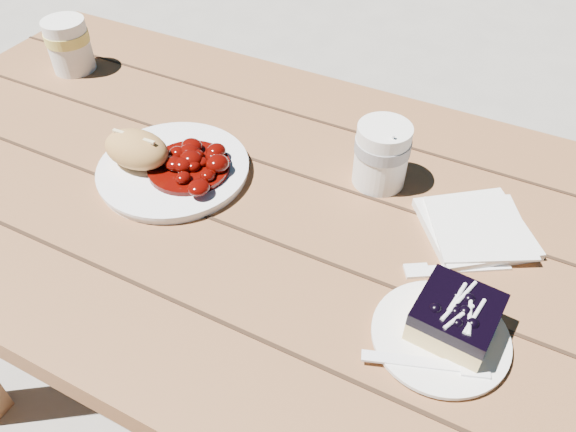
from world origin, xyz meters
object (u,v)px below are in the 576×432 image
at_px(main_plate, 174,170).
at_px(dessert_plate, 440,337).
at_px(bread_roll, 136,149).
at_px(picnic_table, 386,310).
at_px(second_cup, 69,45).
at_px(blueberry_cake, 456,317).
at_px(coffee_cup, 381,155).

bearing_deg(main_plate, dessert_plate, -13.20).
bearing_deg(main_plate, bread_roll, -160.02).
relative_size(picnic_table, second_cup, 18.20).
relative_size(dessert_plate, blueberry_cake, 1.63).
bearing_deg(picnic_table, bread_roll, -175.60).
height_order(picnic_table, main_plate, main_plate).
distance_m(bread_roll, dessert_plate, 0.57).
height_order(bread_roll, coffee_cup, coffee_cup).
bearing_deg(coffee_cup, second_cup, 175.96).
relative_size(main_plate, second_cup, 2.30).
bearing_deg(dessert_plate, coffee_cup, 125.12).
bearing_deg(blueberry_cake, dessert_plate, -118.75).
height_order(coffee_cup, second_cup, same).
distance_m(main_plate, dessert_plate, 0.52).
xyz_separation_m(dessert_plate, blueberry_cake, (0.01, 0.01, 0.03)).
relative_size(dessert_plate, second_cup, 1.56).
distance_m(main_plate, blueberry_cake, 0.52).
relative_size(picnic_table, dessert_plate, 11.69).
bearing_deg(second_cup, dessert_plate, -19.05).
height_order(dessert_plate, coffee_cup, coffee_cup).
bearing_deg(dessert_plate, second_cup, 160.95).
distance_m(picnic_table, main_plate, 0.44).
height_order(blueberry_cake, coffee_cup, coffee_cup).
distance_m(blueberry_cake, coffee_cup, 0.31).
relative_size(coffee_cup, second_cup, 1.00).
relative_size(bread_roll, dessert_plate, 0.69).
distance_m(dessert_plate, second_cup, 0.95).
height_order(bread_roll, blueberry_cake, bread_roll).
bearing_deg(second_cup, blueberry_cake, -18.00).
xyz_separation_m(blueberry_cake, coffee_cup, (-0.19, 0.25, 0.02)).
bearing_deg(bread_roll, coffee_cup, 23.53).
xyz_separation_m(bread_roll, blueberry_cake, (0.57, -0.08, -0.01)).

